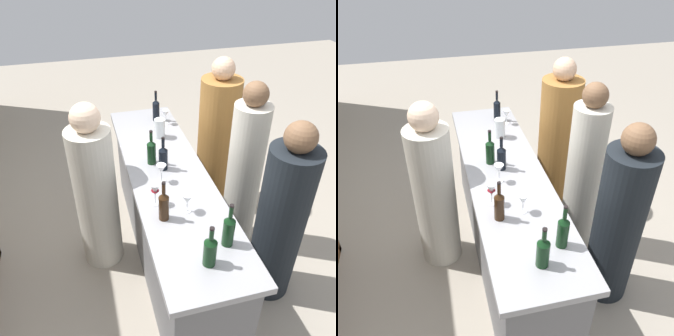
% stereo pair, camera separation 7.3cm
% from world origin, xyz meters
% --- Properties ---
extents(ground_plane, '(12.00, 12.00, 0.00)m').
position_xyz_m(ground_plane, '(0.00, 0.00, 0.00)').
color(ground_plane, '#9E9384').
extents(bar_counter, '(2.37, 0.61, 0.92)m').
position_xyz_m(bar_counter, '(0.00, 0.00, 0.46)').
color(bar_counter, slate).
rests_on(bar_counter, ground).
extents(wine_bottle_leftmost_dark_green, '(0.08, 0.08, 0.28)m').
position_xyz_m(wine_bottle_leftmost_dark_green, '(-0.93, -0.00, 1.03)').
color(wine_bottle_leftmost_dark_green, black).
rests_on(wine_bottle_leftmost_dark_green, bar_counter).
extents(wine_bottle_second_left_dark_green, '(0.07, 0.07, 0.31)m').
position_xyz_m(wine_bottle_second_left_dark_green, '(-0.81, -0.16, 1.04)').
color(wine_bottle_second_left_dark_green, black).
rests_on(wine_bottle_second_left_dark_green, bar_counter).
extents(wine_bottle_center_amber_brown, '(0.07, 0.07, 0.30)m').
position_xyz_m(wine_bottle_center_amber_brown, '(-0.49, 0.16, 1.03)').
color(wine_bottle_center_amber_brown, '#331E0F').
rests_on(wine_bottle_center_amber_brown, bar_counter).
extents(wine_bottle_second_right_near_black, '(0.07, 0.07, 0.29)m').
position_xyz_m(wine_bottle_second_right_near_black, '(0.07, 0.02, 1.03)').
color(wine_bottle_second_right_near_black, black).
rests_on(wine_bottle_second_right_near_black, bar_counter).
extents(wine_bottle_rightmost_dark_green, '(0.07, 0.07, 0.30)m').
position_xyz_m(wine_bottle_rightmost_dark_green, '(0.18, 0.09, 1.03)').
color(wine_bottle_rightmost_dark_green, black).
rests_on(wine_bottle_rightmost_dark_green, bar_counter).
extents(wine_bottle_far_right_near_black, '(0.07, 0.07, 0.31)m').
position_xyz_m(wine_bottle_far_right_near_black, '(0.92, -0.12, 1.03)').
color(wine_bottle_far_right_near_black, black).
rests_on(wine_bottle_far_right_near_black, bar_counter).
extents(wine_glass_near_left, '(0.07, 0.07, 0.14)m').
position_xyz_m(wine_glass_near_left, '(0.82, -0.19, 1.02)').
color(wine_glass_near_left, white).
rests_on(wine_glass_near_left, bar_counter).
extents(wine_glass_near_center, '(0.08, 0.08, 0.14)m').
position_xyz_m(wine_glass_near_center, '(-0.46, -0.01, 1.02)').
color(wine_glass_near_center, white).
rests_on(wine_glass_near_center, bar_counter).
extents(wine_glass_near_right, '(0.07, 0.07, 0.15)m').
position_xyz_m(wine_glass_near_right, '(-0.09, 0.07, 1.03)').
color(wine_glass_near_right, white).
rests_on(wine_glass_near_right, bar_counter).
extents(wine_glass_far_left, '(0.07, 0.07, 0.17)m').
position_xyz_m(wine_glass_far_left, '(-0.33, 0.18, 1.03)').
color(wine_glass_far_left, white).
rests_on(wine_glass_far_left, bar_counter).
extents(water_pitcher, '(0.10, 0.10, 0.18)m').
position_xyz_m(water_pitcher, '(0.58, -0.07, 1.01)').
color(water_pitcher, silver).
rests_on(water_pitcher, bar_counter).
extents(person_left_guest, '(0.41, 0.41, 1.58)m').
position_xyz_m(person_left_guest, '(0.67, -0.69, 0.72)').
color(person_left_guest, '#9E6B33').
rests_on(person_left_guest, ground).
extents(person_center_guest, '(0.46, 0.46, 1.54)m').
position_xyz_m(person_center_guest, '(-0.53, -0.72, 0.71)').
color(person_center_guest, black).
rests_on(person_center_guest, ground).
extents(person_right_guest, '(0.33, 0.33, 1.58)m').
position_xyz_m(person_right_guest, '(0.06, -0.70, 0.74)').
color(person_right_guest, beige).
rests_on(person_right_guest, ground).
extents(person_server_behind, '(0.39, 0.39, 1.52)m').
position_xyz_m(person_server_behind, '(0.14, 0.57, 0.70)').
color(person_server_behind, beige).
rests_on(person_server_behind, ground).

